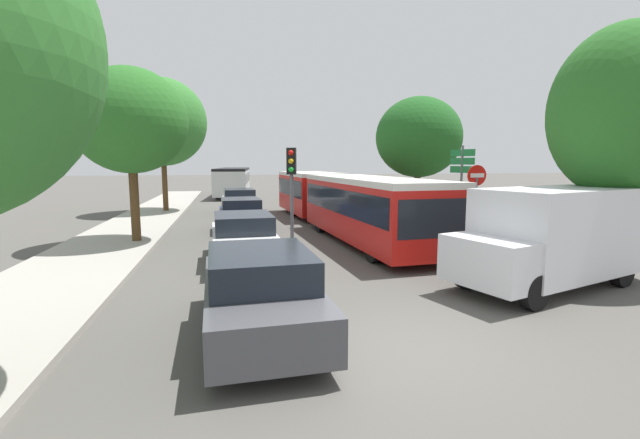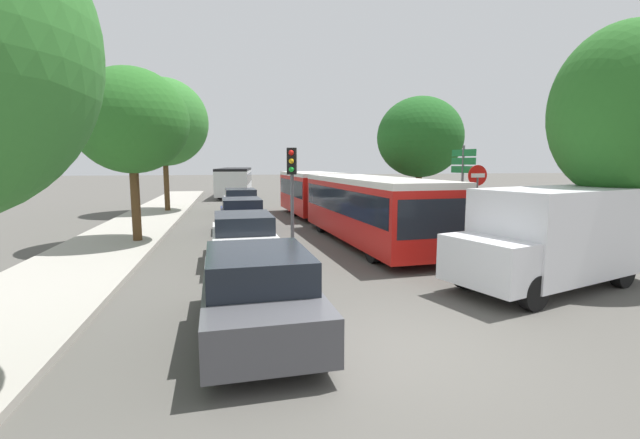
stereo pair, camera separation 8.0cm
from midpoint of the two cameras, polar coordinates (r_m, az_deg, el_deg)
name	(u,v)px [view 2 (the right image)]	position (r m, az deg, el deg)	size (l,w,h in m)	color
ground_plane	(394,350)	(7.05, 10.12, -16.79)	(200.00, 200.00, 0.00)	#4F4C47
kerb_strip_left	(145,220)	(22.80, -22.19, -0.11)	(3.20, 42.60, 0.14)	#9E998E
articulated_bus	(340,198)	(18.68, 2.81, 2.89)	(3.36, 16.12, 2.38)	red
city_bus_rear	(235,180)	(38.57, -11.17, 5.22)	(3.37, 11.45, 2.43)	silver
queued_car_graphite	(258,292)	(7.37, -7.98, -9.52)	(1.92, 4.25, 1.46)	#47474C
queued_car_white	(243,237)	(12.72, -10.00, -2.37)	(1.88, 4.16, 1.43)	white
queued_car_navy	(242,214)	(18.50, -10.26, 0.67)	(1.85, 4.09, 1.40)	navy
queued_car_silver	(241,202)	(24.41, -10.45, 2.37)	(1.91, 4.23, 1.45)	#B7BABF
white_van	(553,235)	(11.32, 28.85, -1.77)	(5.35, 3.34, 2.31)	silver
traffic_light	(292,174)	(14.69, -3.61, 6.01)	(0.37, 0.39, 3.40)	#56595E
no_entry_sign	(477,193)	(15.53, 20.30, 3.34)	(0.70, 0.08, 2.82)	#56595E
direction_sign_post	(463,171)	(18.72, 18.63, 6.18)	(0.31, 1.39, 3.60)	#56595E
tree_left_mid	(129,124)	(16.51, -24.00, 11.59)	(3.90, 3.90, 6.15)	#51381E
tree_left_far	(164,122)	(26.44, -20.05, 12.08)	(4.98, 4.98, 7.66)	#51381E
tree_right_near	(625,112)	(13.20, 35.68, 11.54)	(3.47, 3.47, 6.30)	#51381E
tree_right_mid	(420,137)	(23.29, 13.28, 10.61)	(4.45, 4.45, 6.30)	#51381E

